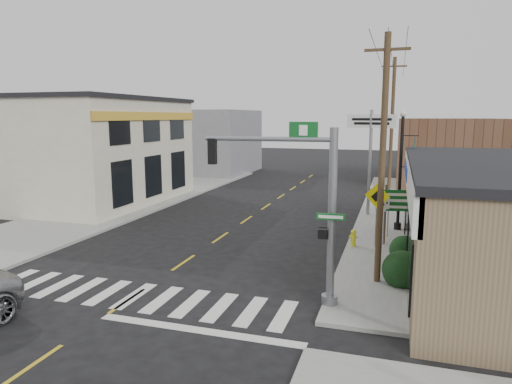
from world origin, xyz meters
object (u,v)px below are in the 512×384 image
(utility_pole_near, at_px, (382,159))
(utility_pole_far, at_px, (392,125))
(fire_hydrant, at_px, (353,237))
(dance_center_sign, at_px, (371,135))
(guide_sign, at_px, (400,206))
(lamp_post, at_px, (402,162))
(bare_tree, at_px, (443,173))
(traffic_signal_pole, at_px, (310,197))

(utility_pole_near, xyz_separation_m, utility_pole_far, (0.00, 19.38, 0.79))
(fire_hydrant, height_order, dance_center_sign, dance_center_sign)
(guide_sign, xyz_separation_m, lamp_post, (0.02, 2.91, 1.70))
(dance_center_sign, bearing_deg, utility_pole_near, -68.67)
(guide_sign, height_order, bare_tree, bare_tree)
(guide_sign, distance_m, lamp_post, 3.37)
(dance_center_sign, relative_size, bare_tree, 1.34)
(fire_hydrant, height_order, lamp_post, lamp_post)
(guide_sign, bearing_deg, fire_hydrant, -164.51)
(guide_sign, distance_m, utility_pole_near, 5.65)
(dance_center_sign, xyz_separation_m, bare_tree, (3.15, -8.34, -1.07))
(traffic_signal_pole, height_order, fire_hydrant, traffic_signal_pole)
(traffic_signal_pole, xyz_separation_m, fire_hydrant, (0.75, 6.56, -2.87))
(fire_hydrant, distance_m, bare_tree, 4.79)
(fire_hydrant, relative_size, bare_tree, 0.17)
(lamp_post, height_order, bare_tree, lamp_post)
(bare_tree, height_order, utility_pole_near, utility_pole_near)
(utility_pole_near, bearing_deg, utility_pole_far, 91.68)
(bare_tree, bearing_deg, utility_pole_far, 97.33)
(bare_tree, distance_m, utility_pole_far, 16.89)
(lamp_post, distance_m, utility_pole_far, 11.61)
(guide_sign, bearing_deg, bare_tree, -66.92)
(guide_sign, relative_size, dance_center_sign, 0.44)
(guide_sign, distance_m, dance_center_sign, 6.90)
(lamp_post, relative_size, utility_pole_near, 0.71)
(fire_hydrant, bearing_deg, traffic_signal_pole, -96.55)
(utility_pole_near, bearing_deg, guide_sign, 83.71)
(traffic_signal_pole, bearing_deg, dance_center_sign, 83.09)
(guide_sign, relative_size, utility_pole_far, 0.27)
(guide_sign, relative_size, lamp_post, 0.45)
(traffic_signal_pole, bearing_deg, fire_hydrant, 80.59)
(lamp_post, relative_size, bare_tree, 1.32)
(fire_hydrant, bearing_deg, utility_pole_far, 85.50)
(traffic_signal_pole, distance_m, utility_pole_far, 21.96)
(traffic_signal_pole, height_order, bare_tree, traffic_signal_pole)
(utility_pole_near, bearing_deg, traffic_signal_pole, -127.23)
(fire_hydrant, height_order, bare_tree, bare_tree)
(fire_hydrant, height_order, utility_pole_near, utility_pole_near)
(fire_hydrant, xyz_separation_m, lamp_post, (1.92, 3.77, 3.02))
(fire_hydrant, relative_size, lamp_post, 0.13)
(traffic_signal_pole, relative_size, utility_pole_far, 0.56)
(lamp_post, distance_m, bare_tree, 5.41)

